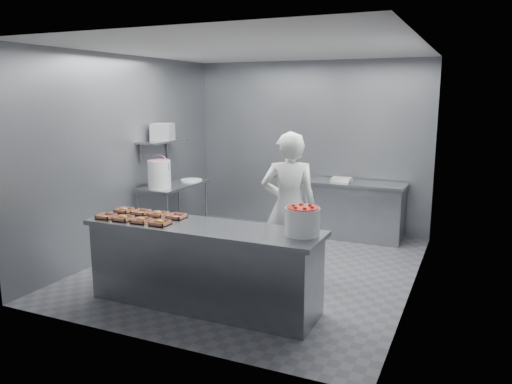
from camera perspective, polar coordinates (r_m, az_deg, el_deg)
floor at (r=6.71m, az=-0.13°, el=-8.55°), size 4.50×4.50×0.00m
ceiling at (r=6.34m, az=-0.14°, el=16.03°), size 4.50×4.50×0.00m
wall_back at (r=8.46m, az=6.17°, el=5.24°), size 4.00×0.04×2.80m
wall_left at (r=7.42m, az=-14.40°, el=4.13°), size 0.04×4.50×2.80m
wall_right at (r=5.85m, az=18.04°, el=2.14°), size 0.04×4.50×2.80m
service_counter at (r=5.42m, az=-6.06°, el=-8.38°), size 2.60×0.70×0.90m
prep_table at (r=7.82m, az=-9.38°, el=-1.32°), size 0.60×1.20×0.90m
back_counter at (r=8.05m, az=11.35°, el=-2.06°), size 1.50×0.60×0.90m
wall_shelf at (r=7.77m, az=-10.66°, el=5.71°), size 0.35×0.90×0.03m
tray_0 at (r=5.81m, az=-16.71°, el=-2.66°), size 0.19×0.18×0.04m
tray_1 at (r=5.66m, az=-14.89°, el=-2.89°), size 0.19×0.18×0.06m
tray_2 at (r=5.52m, az=-12.95°, el=-3.17°), size 0.19×0.18×0.06m
tray_3 at (r=5.38m, az=-10.90°, el=-3.45°), size 0.19×0.18×0.06m
tray_4 at (r=6.05m, az=-14.80°, el=-2.01°), size 0.19×0.18×0.06m
tray_5 at (r=5.90m, az=-12.96°, el=-2.27°), size 0.19×0.18×0.04m
tray_6 at (r=5.76m, az=-11.08°, el=-2.48°), size 0.19×0.18×0.06m
tray_7 at (r=5.63m, az=-9.05°, el=-2.77°), size 0.19×0.18×0.04m
worker at (r=6.05m, az=3.78°, el=-1.73°), size 0.78×0.65×1.83m
strawberry_tub at (r=4.89m, az=5.33°, el=-3.21°), size 0.34×0.34×0.28m
glaze_bucket at (r=7.42m, az=-10.99°, el=2.07°), size 0.34×0.33×0.50m
bucket_lid at (r=7.99m, az=-7.40°, el=1.34°), size 0.35×0.35×0.03m
rag at (r=8.08m, az=-7.19°, el=1.44°), size 0.16×0.14×0.02m
appliance at (r=7.77m, az=-10.63°, el=6.77°), size 0.39×0.41×0.26m
paper_stack at (r=8.01m, az=9.76°, el=1.42°), size 0.32×0.24×0.06m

